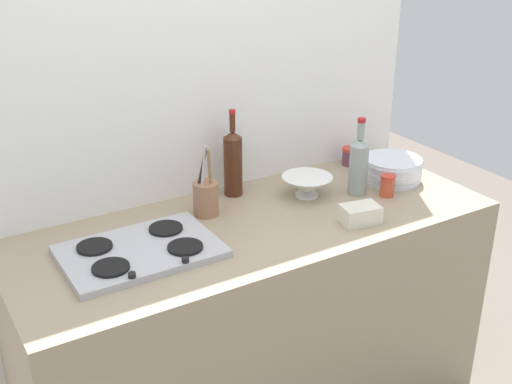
{
  "coord_description": "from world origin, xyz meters",
  "views": [
    {
      "loc": [
        -1.1,
        -1.82,
        1.96
      ],
      "look_at": [
        0.0,
        0.0,
        1.02
      ],
      "focal_mm": 45.52,
      "sensor_mm": 36.0,
      "label": 1
    }
  ],
  "objects": [
    {
      "name": "condiment_jar_front",
      "position": [
        0.65,
        0.27,
        0.94
      ],
      "size": [
        0.07,
        0.07,
        0.08
      ],
      "color": "#66384C",
      "rests_on": "counter_block"
    },
    {
      "name": "wine_bottle_mid_left",
      "position": [
        0.05,
        0.26,
        1.04
      ],
      "size": [
        0.07,
        0.07,
        0.35
      ],
      "color": "#472314",
      "rests_on": "counter_block"
    },
    {
      "name": "utensil_crock",
      "position": [
        -0.13,
        0.15,
        0.97
      ],
      "size": [
        0.09,
        0.09,
        0.28
      ],
      "color": "#996B4C",
      "rests_on": "counter_block"
    },
    {
      "name": "backsplash_panel",
      "position": [
        0.0,
        0.38,
        1.12
      ],
      "size": [
        1.9,
        0.06,
        2.24
      ],
      "primitive_type": "cube",
      "color": "white",
      "rests_on": "ground"
    },
    {
      "name": "mixing_bowl",
      "position": [
        0.29,
        0.09,
        0.95
      ],
      "size": [
        0.2,
        0.2,
        0.08
      ],
      "color": "white",
      "rests_on": "counter_block"
    },
    {
      "name": "butter_dish",
      "position": [
        0.32,
        -0.2,
        0.93
      ],
      "size": [
        0.15,
        0.12,
        0.07
      ],
      "primitive_type": "cube",
      "rotation": [
        0.0,
        0.0,
        -0.18
      ],
      "color": "silver",
      "rests_on": "counter_block"
    },
    {
      "name": "plate_stack",
      "position": [
        0.69,
        0.04,
        0.95
      ],
      "size": [
        0.24,
        0.25,
        0.1
      ],
      "color": "white",
      "rests_on": "counter_block"
    },
    {
      "name": "stovetop_hob",
      "position": [
        -0.45,
        -0.01,
        0.91
      ],
      "size": [
        0.51,
        0.35,
        0.04
      ],
      "color": "#B2B2B7",
      "rests_on": "counter_block"
    },
    {
      "name": "counter_block",
      "position": [
        0.0,
        0.0,
        0.45
      ],
      "size": [
        1.8,
        0.7,
        0.9
      ],
      "primitive_type": "cube",
      "color": "tan",
      "rests_on": "ground"
    },
    {
      "name": "condiment_jar_rear",
      "position": [
        0.57,
        -0.07,
        0.94
      ],
      "size": [
        0.06,
        0.06,
        0.09
      ],
      "color": "#C64C2D",
      "rests_on": "counter_block"
    },
    {
      "name": "wine_bottle_leftmost",
      "position": [
        0.48,
        0.01,
        1.02
      ],
      "size": [
        0.08,
        0.08,
        0.32
      ],
      "color": "gray",
      "rests_on": "counter_block"
    }
  ]
}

